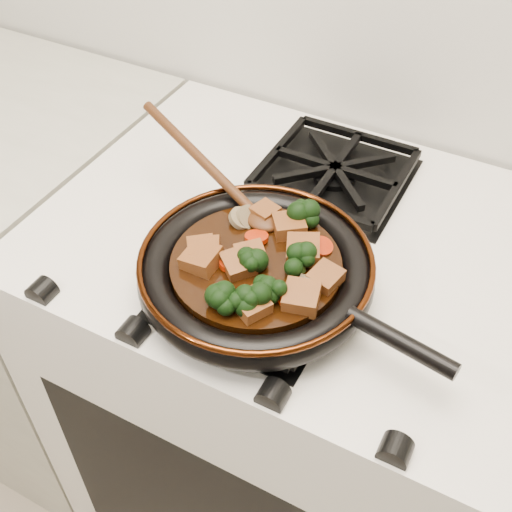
% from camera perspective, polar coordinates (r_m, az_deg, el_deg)
% --- Properties ---
extents(stove, '(0.76, 0.60, 0.90)m').
position_cam_1_polar(stove, '(1.31, 2.79, -12.35)').
color(stove, white).
rests_on(stove, ground).
extents(burner_grate_front, '(0.23, 0.23, 0.03)m').
position_cam_1_polar(burner_grate_front, '(0.87, -0.21, -2.51)').
color(burner_grate_front, black).
rests_on(burner_grate_front, stove).
extents(burner_grate_back, '(0.23, 0.23, 0.03)m').
position_cam_1_polar(burner_grate_back, '(1.06, 7.00, 7.39)').
color(burner_grate_back, black).
rests_on(burner_grate_back, stove).
extents(skillet, '(0.44, 0.31, 0.05)m').
position_cam_1_polar(skillet, '(0.84, 0.13, -1.33)').
color(skillet, black).
rests_on(skillet, burner_grate_front).
extents(braising_sauce, '(0.22, 0.22, 0.02)m').
position_cam_1_polar(braising_sauce, '(0.84, 0.00, -1.02)').
color(braising_sauce, black).
rests_on(braising_sauce, skillet).
extents(tofu_cube_0, '(0.05, 0.05, 0.02)m').
position_cam_1_polar(tofu_cube_0, '(0.77, -0.43, -4.40)').
color(tofu_cube_0, brown).
rests_on(tofu_cube_0, braising_sauce).
extents(tofu_cube_1, '(0.04, 0.04, 0.02)m').
position_cam_1_polar(tofu_cube_1, '(0.89, 0.78, 3.86)').
color(tofu_cube_1, brown).
rests_on(tofu_cube_1, braising_sauce).
extents(tofu_cube_2, '(0.05, 0.05, 0.03)m').
position_cam_1_polar(tofu_cube_2, '(0.78, 4.07, -3.70)').
color(tofu_cube_2, brown).
rests_on(tofu_cube_2, braising_sauce).
extents(tofu_cube_3, '(0.05, 0.04, 0.03)m').
position_cam_1_polar(tofu_cube_3, '(0.83, -4.86, -0.30)').
color(tofu_cube_3, brown).
rests_on(tofu_cube_3, braising_sauce).
extents(tofu_cube_4, '(0.04, 0.05, 0.02)m').
position_cam_1_polar(tofu_cube_4, '(0.81, 6.19, -1.94)').
color(tofu_cube_4, brown).
rests_on(tofu_cube_4, braising_sauce).
extents(tofu_cube_5, '(0.05, 0.05, 0.02)m').
position_cam_1_polar(tofu_cube_5, '(0.83, -0.51, 0.09)').
color(tofu_cube_5, brown).
rests_on(tofu_cube_5, braising_sauce).
extents(tofu_cube_6, '(0.06, 0.06, 0.03)m').
position_cam_1_polar(tofu_cube_6, '(0.82, -1.56, -0.76)').
color(tofu_cube_6, brown).
rests_on(tofu_cube_6, braising_sauce).
extents(tofu_cube_7, '(0.05, 0.05, 0.03)m').
position_cam_1_polar(tofu_cube_7, '(0.84, -4.56, 0.48)').
color(tofu_cube_7, brown).
rests_on(tofu_cube_7, braising_sauce).
extents(tofu_cube_8, '(0.05, 0.05, 0.02)m').
position_cam_1_polar(tofu_cube_8, '(0.84, -4.88, 0.57)').
color(tofu_cube_8, brown).
rests_on(tofu_cube_8, braising_sauce).
extents(tofu_cube_9, '(0.06, 0.06, 0.03)m').
position_cam_1_polar(tofu_cube_9, '(0.87, 2.96, 2.67)').
color(tofu_cube_9, brown).
rests_on(tofu_cube_9, braising_sauce).
extents(tofu_cube_10, '(0.06, 0.06, 0.03)m').
position_cam_1_polar(tofu_cube_10, '(0.84, 4.22, 0.48)').
color(tofu_cube_10, brown).
rests_on(tofu_cube_10, braising_sauce).
extents(broccoli_floret_0, '(0.09, 0.08, 0.06)m').
position_cam_1_polar(broccoli_floret_0, '(0.81, -0.19, -0.87)').
color(broccoli_floret_0, black).
rests_on(broccoli_floret_0, braising_sauce).
extents(broccoli_floret_1, '(0.09, 0.08, 0.07)m').
position_cam_1_polar(broccoli_floret_1, '(0.78, 1.10, -3.31)').
color(broccoli_floret_1, black).
rests_on(broccoli_floret_1, braising_sauce).
extents(broccoli_floret_2, '(0.08, 0.08, 0.07)m').
position_cam_1_polar(broccoli_floret_2, '(0.87, 4.26, 3.13)').
color(broccoli_floret_2, black).
rests_on(broccoli_floret_2, braising_sauce).
extents(broccoli_floret_3, '(0.07, 0.08, 0.07)m').
position_cam_1_polar(broccoli_floret_3, '(0.77, -2.55, -3.89)').
color(broccoli_floret_3, black).
rests_on(broccoli_floret_3, braising_sauce).
extents(broccoli_floret_4, '(0.09, 0.08, 0.07)m').
position_cam_1_polar(broccoli_floret_4, '(0.82, 4.03, -0.79)').
color(broccoli_floret_4, black).
rests_on(broccoli_floret_4, braising_sauce).
extents(broccoli_floret_5, '(0.08, 0.08, 0.05)m').
position_cam_1_polar(broccoli_floret_5, '(0.77, -0.82, -3.81)').
color(broccoli_floret_5, black).
rests_on(broccoli_floret_5, braising_sauce).
extents(carrot_coin_0, '(0.03, 0.03, 0.02)m').
position_cam_1_polar(carrot_coin_0, '(0.86, 0.05, 1.66)').
color(carrot_coin_0, '#A71F04').
rests_on(carrot_coin_0, braising_sauce).
extents(carrot_coin_1, '(0.03, 0.03, 0.02)m').
position_cam_1_polar(carrot_coin_1, '(0.85, 5.84, 0.84)').
color(carrot_coin_1, '#A71F04').
rests_on(carrot_coin_1, braising_sauce).
extents(carrot_coin_2, '(0.03, 0.03, 0.02)m').
position_cam_1_polar(carrot_coin_2, '(0.78, 3.00, -3.81)').
color(carrot_coin_2, '#A71F04').
rests_on(carrot_coin_2, braising_sauce).
extents(carrot_coin_3, '(0.03, 0.03, 0.02)m').
position_cam_1_polar(carrot_coin_3, '(0.88, 3.05, 2.97)').
color(carrot_coin_3, '#A71F04').
rests_on(carrot_coin_3, braising_sauce).
extents(carrot_coin_4, '(0.03, 0.03, 0.01)m').
position_cam_1_polar(carrot_coin_4, '(0.82, -2.39, -0.72)').
color(carrot_coin_4, '#A71F04').
rests_on(carrot_coin_4, braising_sauce).
extents(mushroom_slice_0, '(0.04, 0.04, 0.02)m').
position_cam_1_polar(mushroom_slice_0, '(0.88, -1.33, 3.35)').
color(mushroom_slice_0, olive).
rests_on(mushroom_slice_0, braising_sauce).
extents(mushroom_slice_1, '(0.03, 0.03, 0.03)m').
position_cam_1_polar(mushroom_slice_1, '(0.80, 4.93, -2.26)').
color(mushroom_slice_1, olive).
rests_on(mushroom_slice_1, braising_sauce).
extents(mushroom_slice_2, '(0.04, 0.04, 0.02)m').
position_cam_1_polar(mushroom_slice_2, '(0.88, 2.69, 2.97)').
color(mushroom_slice_2, olive).
rests_on(mushroom_slice_2, braising_sauce).
extents(mushroom_slice_3, '(0.03, 0.04, 0.03)m').
position_cam_1_polar(mushroom_slice_3, '(0.89, -0.73, 3.43)').
color(mushroom_slice_3, olive).
rests_on(mushroom_slice_3, braising_sauce).
extents(wooden_spoon, '(0.16, 0.08, 0.27)m').
position_cam_1_polar(wooden_spoon, '(0.92, -2.79, 6.49)').
color(wooden_spoon, '#43220E').
rests_on(wooden_spoon, braising_sauce).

